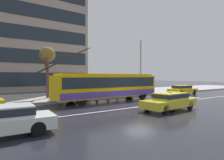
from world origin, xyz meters
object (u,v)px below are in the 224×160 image
at_px(bus_shelter, 78,81).
at_px(pedestrian_at_shelter, 107,82).
at_px(taxi_ahead_of_bus, 182,89).
at_px(street_lamp, 141,62).
at_px(pedestrian_walking_past, 118,82).
at_px(street_tree_bare, 47,56).
at_px(pedestrian_approaching_curb, 97,83).
at_px(trolleybus, 108,86).
at_px(taxi_oncoming_near, 170,100).
at_px(pedestrian_waiting_by_pole, 60,84).

bearing_deg(bus_shelter, pedestrian_at_shelter, -0.90).
xyz_separation_m(taxi_ahead_of_bus, street_lamp, (-5.84, 2.28, 3.64)).
height_order(pedestrian_at_shelter, pedestrian_walking_past, pedestrian_at_shelter).
xyz_separation_m(pedestrian_walking_past, street_tree_bare, (-8.81, 1.04, 2.89)).
height_order(taxi_ahead_of_bus, pedestrian_approaching_curb, pedestrian_approaching_curb).
distance_m(bus_shelter, street_tree_bare, 4.27).
height_order(trolleybus, pedestrian_at_shelter, trolleybus).
bearing_deg(pedestrian_approaching_curb, taxi_oncoming_near, -88.65).
height_order(pedestrian_approaching_curb, pedestrian_waiting_by_pole, pedestrian_waiting_by_pole).
relative_size(taxi_ahead_of_bus, street_lamp, 0.63).
distance_m(trolleybus, taxi_oncoming_near, 7.17).
bearing_deg(taxi_oncoming_near, pedestrian_approaching_curb, 91.35).
relative_size(trolleybus, pedestrian_walking_past, 6.37).
bearing_deg(pedestrian_at_shelter, pedestrian_waiting_by_pole, -171.12).
distance_m(pedestrian_at_shelter, street_lamp, 5.11).
distance_m(taxi_ahead_of_bus, street_tree_bare, 18.32).
distance_m(trolleybus, taxi_ahead_of_bus, 12.38).
height_order(pedestrian_at_shelter, street_lamp, street_lamp).
distance_m(street_lamp, street_tree_bare, 11.66).
distance_m(taxi_ahead_of_bus, street_lamp, 7.25).
xyz_separation_m(taxi_oncoming_near, pedestrian_approaching_curb, (-0.24, 10.38, 0.97)).
distance_m(pedestrian_waiting_by_pole, street_tree_bare, 3.57).
bearing_deg(pedestrian_waiting_by_pole, street_lamp, -4.56).
xyz_separation_m(taxi_oncoming_near, bus_shelter, (-2.38, 11.04, 1.27)).
bearing_deg(pedestrian_at_shelter, trolleybus, -122.56).
xyz_separation_m(pedestrian_at_shelter, street_tree_bare, (-7.29, 0.90, 2.87)).
height_order(taxi_oncoming_near, pedestrian_walking_past, pedestrian_walking_past).
bearing_deg(street_tree_bare, bus_shelter, -14.60).
bearing_deg(pedestrian_walking_past, pedestrian_approaching_curb, -172.57).
bearing_deg(bus_shelter, pedestrian_waiting_by_pole, -155.95).
relative_size(taxi_ahead_of_bus, pedestrian_at_shelter, 2.19).
bearing_deg(taxi_ahead_of_bus, pedestrian_at_shelter, 157.24).
bearing_deg(street_lamp, bus_shelter, 166.66).
distance_m(taxi_oncoming_near, pedestrian_approaching_curb, 10.43).
distance_m(taxi_oncoming_near, pedestrian_walking_past, 11.35).
relative_size(pedestrian_at_shelter, pedestrian_walking_past, 1.03).
relative_size(trolleybus, street_lamp, 1.79).
relative_size(bus_shelter, pedestrian_waiting_by_pole, 2.03).
relative_size(pedestrian_waiting_by_pole, street_lamp, 0.29).
bearing_deg(pedestrian_walking_past, trolleybus, -136.84).
xyz_separation_m(trolleybus, bus_shelter, (-1.61, 3.96, 0.45)).
height_order(bus_shelter, street_tree_bare, street_tree_bare).
xyz_separation_m(pedestrian_at_shelter, street_lamp, (4.03, -1.86, 2.54)).
relative_size(taxi_ahead_of_bus, pedestrian_approaching_curb, 2.31).
relative_size(pedestrian_approaching_curb, street_lamp, 0.27).
distance_m(pedestrian_at_shelter, pedestrian_approaching_curb, 2.05).
bearing_deg(pedestrian_waiting_by_pole, pedestrian_walking_past, 6.23).
height_order(pedestrian_waiting_by_pole, street_lamp, street_lamp).
height_order(pedestrian_at_shelter, pedestrian_approaching_curb, pedestrian_at_shelter).
distance_m(taxi_ahead_of_bus, taxi_oncoming_near, 13.45).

